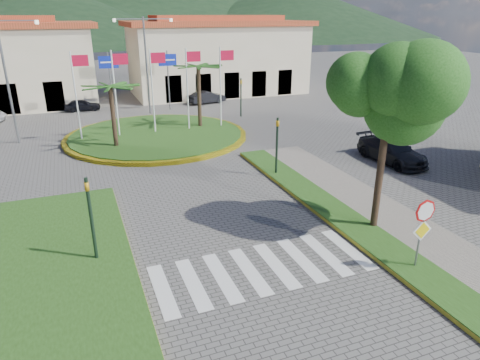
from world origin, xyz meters
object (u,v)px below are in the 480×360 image
object	(u,v)px
roundabout_island	(157,135)
car_dark_a	(82,105)
car_dark_b	(207,97)
stop_sign	(423,223)
deciduous_tree	(389,103)
car_side_right	(392,151)

from	to	relation	value
roundabout_island	car_dark_a	size ratio (longest dim) A/B	4.06
car_dark_b	car_dark_a	bearing A→B (deg)	73.54
stop_sign	roundabout_island	bearing A→B (deg)	103.73
deciduous_tree	car_side_right	bearing A→B (deg)	46.05
stop_sign	deciduous_tree	world-z (taller)	deciduous_tree
roundabout_island	car_dark_b	distance (m)	12.62
deciduous_tree	car_dark_a	xyz separation A→B (m)	(-9.98, 28.35, -4.64)
roundabout_island	stop_sign	xyz separation A→B (m)	(4.90, -20.04, 1.62)
stop_sign	car_side_right	world-z (taller)	stop_sign
roundabout_island	car_dark_b	xyz separation A→B (m)	(7.01, 10.49, 0.43)
car_dark_a	car_side_right	size ratio (longest dim) A/B	0.66
deciduous_tree	car_dark_b	distance (m)	27.91
car_dark_a	roundabout_island	bearing A→B (deg)	-158.44
car_dark_b	car_side_right	distance (m)	21.47
stop_sign	car_dark_b	xyz separation A→B (m)	(2.11, 30.53, -1.19)
car_dark_b	deciduous_tree	bearing A→B (deg)	164.67
roundabout_island	car_dark_a	world-z (taller)	roundabout_island
car_dark_a	car_dark_b	distance (m)	11.53
stop_sign	car_dark_a	distance (m)	32.78
deciduous_tree	car_dark_b	xyz separation A→B (m)	(1.51, 27.49, -4.58)
roundabout_island	deciduous_tree	bearing A→B (deg)	-72.09
roundabout_island	car_dark_a	distance (m)	12.21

